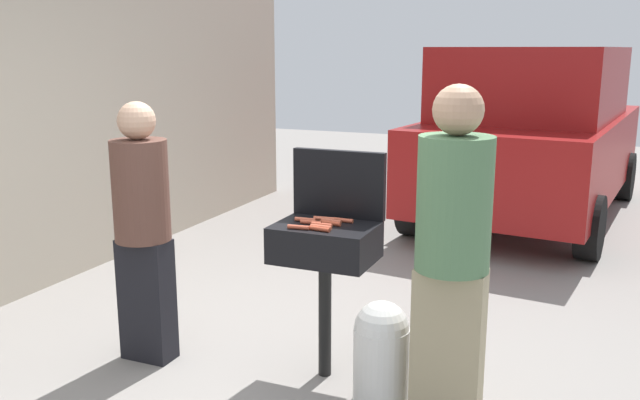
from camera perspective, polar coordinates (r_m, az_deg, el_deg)
ground_plane at (r=4.43m, az=-3.47°, el=-14.26°), size 24.00×24.00×0.00m
house_wall_side at (r=6.35m, az=-21.48°, el=7.93°), size 0.24×8.00×3.16m
bbq_grill at (r=4.09m, az=0.43°, el=-4.10°), size 0.60×0.44×0.97m
grill_lid_open at (r=4.21m, az=1.59°, el=1.37°), size 0.60×0.05×0.42m
hot_dog_0 at (r=4.15m, az=0.34°, el=-1.59°), size 0.13×0.04×0.03m
hot_dog_1 at (r=4.06m, az=-0.78°, el=-1.89°), size 0.13×0.04×0.03m
hot_dog_2 at (r=4.04m, az=0.90°, el=-1.97°), size 0.13×0.04×0.03m
hot_dog_3 at (r=3.91m, az=-0.04°, el=-2.45°), size 0.13×0.04×0.03m
hot_dog_4 at (r=4.12m, az=-1.25°, el=-1.67°), size 0.13×0.04×0.03m
hot_dog_5 at (r=3.95m, az=0.09°, el=-2.29°), size 0.13×0.03×0.03m
hot_dog_6 at (r=4.11m, az=1.94°, el=-1.71°), size 0.13×0.03×0.03m
hot_dog_7 at (r=3.95m, az=-1.83°, el=-2.31°), size 0.13×0.04×0.03m
hot_dog_8 at (r=4.00m, az=0.16°, el=-2.11°), size 0.13×0.03×0.03m
hot_dog_9 at (r=4.09m, az=0.94°, el=-1.79°), size 0.13×0.04×0.03m
propane_tank at (r=3.96m, az=5.18°, el=-12.53°), size 0.32×0.32×0.62m
person_left at (r=4.45m, az=-14.70°, el=-1.94°), size 0.35×0.35×1.69m
person_right at (r=3.57m, az=11.06°, el=-3.98°), size 0.39×0.39×1.84m
parked_minivan at (r=8.49m, az=17.53°, el=5.43°), size 2.42×4.58×2.02m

